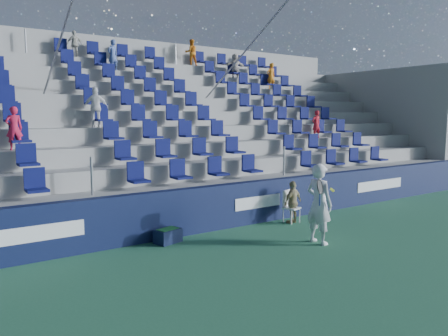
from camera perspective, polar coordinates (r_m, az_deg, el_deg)
The scene contains 7 objects.
ground at distance 9.43m, azimuth 8.79°, elevation -12.12°, with size 70.00×70.00×0.00m, color #2F6F4B.
sponsor_wall at distance 11.68m, azimuth -1.77°, elevation -5.26°, with size 24.00×0.32×1.20m.
grandstand at distance 15.98m, azimuth -11.68°, elevation 3.43°, with size 24.00×8.17×6.63m.
tennis_player at distance 10.67m, azimuth 12.32°, elevation -4.58°, with size 0.69×0.74×1.93m.
line_judge_chair at distance 12.72m, azimuth 8.53°, elevation -4.66°, with size 0.49×0.51×0.92m.
line_judge at distance 12.60m, azimuth 8.99°, elevation -4.41°, with size 0.71×0.30×1.21m, color tan.
ball_bin at distance 10.73m, azimuth -7.35°, elevation -8.68°, with size 0.70×0.55×0.35m.
Camera 1 is at (-6.11, -6.49, 3.06)m, focal length 35.00 mm.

